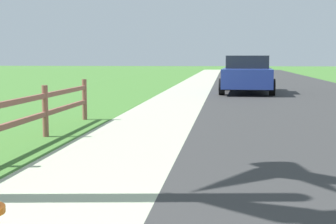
{
  "coord_description": "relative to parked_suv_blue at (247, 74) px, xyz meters",
  "views": [
    {
      "loc": [
        0.72,
        -0.84,
        1.48
      ],
      "look_at": [
        -0.38,
        8.49,
        0.45
      ],
      "focal_mm": 53.58,
      "sensor_mm": 36.0,
      "label": 1
    }
  ],
  "objects": [
    {
      "name": "road_asphalt",
      "position": [
        1.94,
        6.56,
        -0.76
      ],
      "size": [
        7.0,
        66.0,
        0.01
      ],
      "primitive_type": "cube",
      "color": "#313131",
      "rests_on": "ground"
    },
    {
      "name": "curb_concrete",
      "position": [
        -4.56,
        6.56,
        -0.76
      ],
      "size": [
        6.0,
        66.0,
        0.01
      ],
      "primitive_type": "cube",
      "color": "#A9B493",
      "rests_on": "ground"
    },
    {
      "name": "grass_verge",
      "position": [
        -6.06,
        6.56,
        -0.76
      ],
      "size": [
        5.0,
        66.0,
        0.0
      ],
      "primitive_type": "cube",
      "color": "#40732E",
      "rests_on": "ground"
    },
    {
      "name": "parked_suv_blue",
      "position": [
        0.0,
        0.0,
        0.0
      ],
      "size": [
        2.32,
        5.02,
        1.55
      ],
      "color": "navy",
      "rests_on": "ground"
    },
    {
      "name": "ground_plane",
      "position": [
        -1.56,
        4.56,
        -0.77
      ],
      "size": [
        120.0,
        120.0,
        0.0
      ],
      "primitive_type": "plane",
      "color": "#40732E"
    }
  ]
}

